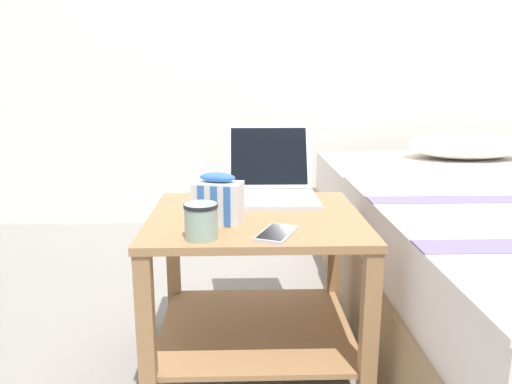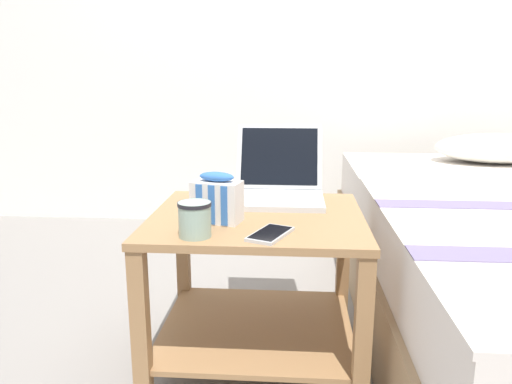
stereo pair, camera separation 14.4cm
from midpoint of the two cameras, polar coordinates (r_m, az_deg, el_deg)
ground_plane at (r=1.71m, az=-2.60°, el=-19.00°), size 8.00×8.00×0.00m
back_wall at (r=3.09m, az=-2.39°, el=19.54°), size 8.00×0.05×2.50m
bedside_table at (r=1.56m, az=-2.72°, el=-8.86°), size 0.64×0.58×0.50m
laptop at (r=1.69m, az=-0.76°, el=0.84°), size 0.30×0.35×0.23m
mug_front_left at (r=1.29m, az=-9.49°, el=-3.08°), size 0.09×0.13×0.09m
snack_bag at (r=1.41m, az=-7.29°, el=-0.98°), size 0.15×0.11×0.14m
cell_phone at (r=1.31m, az=-0.79°, el=-4.80°), size 0.13×0.17×0.01m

